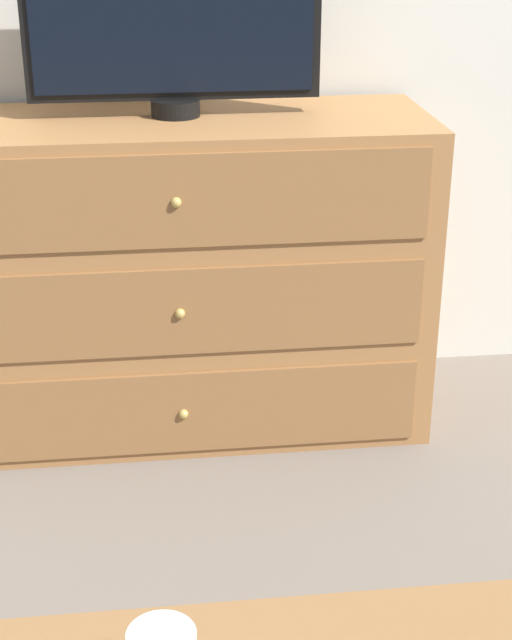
{
  "coord_description": "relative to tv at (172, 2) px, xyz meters",
  "views": [
    {
      "loc": [
        -0.09,
        -2.59,
        1.33
      ],
      "look_at": [
        0.04,
        -1.4,
        0.79
      ],
      "focal_mm": 55.0,
      "sensor_mm": 36.0,
      "label": 1
    }
  ],
  "objects": [
    {
      "name": "dresser",
      "position": [
        -0.01,
        -0.03,
        -0.67
      ],
      "size": [
        1.26,
        0.48,
        0.81
      ],
      "color": "#9E6B3D",
      "rests_on": "ground_plane"
    },
    {
      "name": "ground_plane",
      "position": [
        0.01,
        0.23,
        -1.07
      ],
      "size": [
        12.0,
        12.0,
        0.0
      ],
      "primitive_type": "plane",
      "color": "#70665B"
    },
    {
      "name": "tv",
      "position": [
        0.0,
        0.0,
        0.0
      ],
      "size": [
        0.7,
        0.12,
        0.5
      ],
      "color": "black",
      "rests_on": "dresser"
    }
  ]
}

